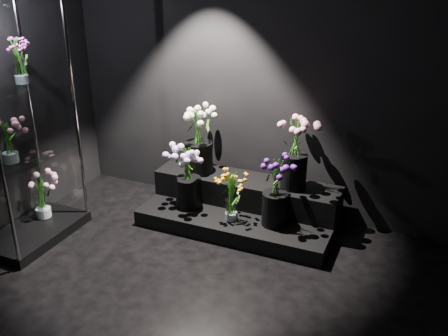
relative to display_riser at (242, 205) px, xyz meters
The scene contains 12 objects.
floor 1.64m from the display_riser, 88.91° to the right, with size 4.00×4.00×0.00m, color black.
wall_back 1.28m from the display_riser, 85.17° to the left, with size 4.00×4.00×0.00m, color black.
display_riser is the anchor object (origin of this frame).
display_case 2.16m from the display_riser, 147.71° to the right, with size 0.57×0.95×2.09m.
bouquet_orange_bells 0.36m from the display_riser, 89.77° to the right, with size 0.25×0.25×0.47m.
bouquet_lilac 0.63m from the display_riser, 158.72° to the right, with size 0.49×0.49×0.63m.
bouquet_purple 0.56m from the display_riser, 26.74° to the right, with size 0.38×0.38×0.64m.
bouquet_cream_roses 0.80m from the display_riser, behind, with size 0.42×0.42×0.67m.
bouquet_pink_roses 0.80m from the display_riser, 12.82° to the left, with size 0.45×0.45×0.70m.
bouquet_case_pink 2.20m from the display_riser, 143.86° to the right, with size 0.36×0.36×0.40m.
bouquet_case_magenta 2.39m from the display_riser, 150.69° to the right, with size 0.23×0.23×0.39m.
bouquet_case_base_pink 1.93m from the display_riser, 153.74° to the right, with size 0.37×0.37×0.45m.
Camera 1 is at (1.54, -2.41, 2.44)m, focal length 40.00 mm.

